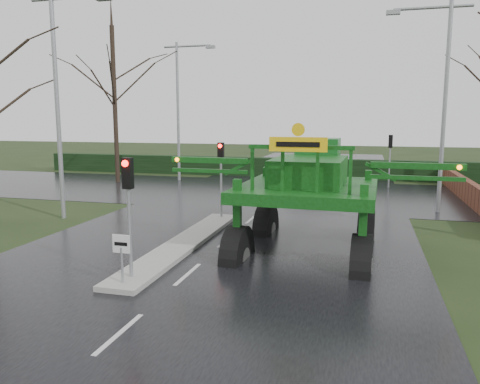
% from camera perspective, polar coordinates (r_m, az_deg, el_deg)
% --- Properties ---
extents(ground, '(140.00, 140.00, 0.00)m').
position_cam_1_polar(ground, '(14.13, -6.39, -10.01)').
color(ground, black).
rests_on(ground, ground).
extents(road_main, '(14.00, 80.00, 0.02)m').
position_cam_1_polar(road_main, '(23.41, 2.57, -2.33)').
color(road_main, black).
rests_on(road_main, ground).
extents(road_cross, '(80.00, 12.00, 0.02)m').
position_cam_1_polar(road_cross, '(29.21, 5.13, -0.11)').
color(road_cross, black).
rests_on(road_cross, ground).
extents(median_island, '(1.20, 10.00, 0.16)m').
position_cam_1_polar(median_island, '(17.23, -6.78, -6.23)').
color(median_island, gray).
rests_on(median_island, ground).
extents(hedge_row, '(44.00, 0.90, 1.50)m').
position_cam_1_polar(hedge_row, '(36.95, 7.30, 2.91)').
color(hedge_row, black).
rests_on(hedge_row, ground).
extents(brick_wall, '(0.40, 20.00, 1.20)m').
position_cam_1_polar(brick_wall, '(29.23, 25.86, 0.22)').
color(brick_wall, '#592D1E').
rests_on(brick_wall, ground).
extents(keep_left_sign, '(0.50, 0.07, 1.35)m').
position_cam_1_polar(keep_left_sign, '(13.06, -14.26, -6.96)').
color(keep_left_sign, gray).
rests_on(keep_left_sign, ground).
extents(traffic_signal_near, '(0.26, 0.33, 3.52)m').
position_cam_1_polar(traffic_signal_near, '(13.16, -13.47, 0.02)').
color(traffic_signal_near, gray).
rests_on(traffic_signal_near, ground).
extents(traffic_signal_mid, '(0.26, 0.33, 3.52)m').
position_cam_1_polar(traffic_signal_mid, '(20.96, -2.35, 3.49)').
color(traffic_signal_mid, gray).
rests_on(traffic_signal_mid, ground).
extents(traffic_signal_far, '(0.26, 0.33, 3.52)m').
position_cam_1_polar(traffic_signal_far, '(32.53, 17.84, 5.00)').
color(traffic_signal_far, gray).
rests_on(traffic_signal_far, ground).
extents(street_light_left_near, '(3.85, 0.30, 10.00)m').
position_cam_1_polar(street_light_left_near, '(22.67, -20.87, 11.94)').
color(street_light_left_near, gray).
rests_on(street_light_left_near, ground).
extents(street_light_right, '(3.85, 0.30, 10.00)m').
position_cam_1_polar(street_light_right, '(24.68, 23.09, 11.52)').
color(street_light_right, gray).
rests_on(street_light_right, ground).
extents(street_light_left_far, '(3.85, 0.30, 10.00)m').
position_cam_1_polar(street_light_left_far, '(35.01, -7.13, 11.18)').
color(street_light_left_far, gray).
rests_on(street_light_left_far, ground).
extents(tree_left_far, '(7.70, 7.70, 13.26)m').
position_cam_1_polar(tree_left_far, '(35.16, -15.12, 12.82)').
color(tree_left_far, black).
rests_on(tree_left_far, ground).
extents(crop_sprayer, '(9.93, 6.32, 5.55)m').
position_cam_1_polar(crop_sprayer, '(15.29, -0.05, 1.61)').
color(crop_sprayer, black).
rests_on(crop_sprayer, ground).
extents(white_sedan, '(4.41, 2.05, 1.40)m').
position_cam_1_polar(white_sedan, '(29.53, 9.29, -0.10)').
color(white_sedan, silver).
rests_on(white_sedan, ground).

